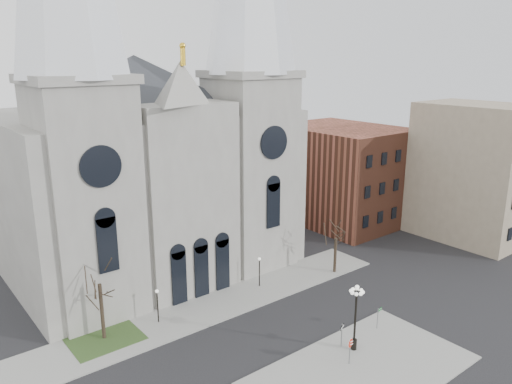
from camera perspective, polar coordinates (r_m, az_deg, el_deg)
ground at (r=43.34m, az=3.96°, el=-18.20°), size 160.00×160.00×0.00m
sidewalk_near at (r=42.34m, az=12.00°, el=-19.31°), size 18.00×10.00×0.14m
sidewalk_far at (r=50.76m, az=-4.65°, el=-12.75°), size 40.00×6.00×0.14m
grass_patch at (r=47.21m, az=-16.94°, el=-15.71°), size 6.00×5.00×0.18m
cathedral at (r=55.38m, az=-12.06°, el=9.36°), size 33.00×26.66×54.00m
bg_building_brick at (r=74.97m, az=9.66°, el=2.05°), size 14.00×18.00×14.00m
bg_building_tan at (r=72.14m, az=23.55°, el=2.09°), size 10.00×14.00×18.00m
tree_left at (r=44.70m, az=-17.48°, el=-9.64°), size 3.20×3.20×7.50m
tree_right at (r=56.63m, az=9.13°, el=-4.97°), size 3.20×3.20×6.00m
ped_lamp_left at (r=47.45m, az=-11.21°, el=-12.05°), size 0.32×0.32×3.26m
ped_lamp_right at (r=53.33m, az=0.39°, el=-8.55°), size 0.32×0.32×3.26m
stop_sign at (r=41.90m, az=10.70°, el=-16.85°), size 0.82×0.14×2.28m
globe_lamp at (r=42.77m, az=11.34°, el=-13.02°), size 1.44×1.44×5.85m
one_way_sign at (r=44.06m, az=9.78°, el=-15.40°), size 0.85×0.42×2.09m
street_name_sign at (r=47.42m, az=13.79°, el=-13.61°), size 0.62×0.14×1.96m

